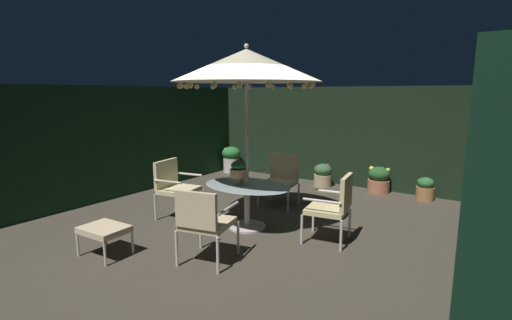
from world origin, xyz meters
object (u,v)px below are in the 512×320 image
patio_dining_table (247,195)px  potted_plant_back_left (281,169)px  potted_plant_front_corner (425,189)px  patio_chair_southeast (334,204)px  potted_plant_back_right (323,175)px  patio_chair_north (281,177)px  patio_chair_northeast (174,184)px  potted_plant_right_far (379,179)px  ottoman_footrest (104,230)px  potted_plant_right_near (231,158)px  patio_chair_east (204,219)px  centerpiece_planter (239,170)px  patio_umbrella (246,66)px

patio_dining_table → potted_plant_back_left: (-1.19, 3.07, -0.25)m
potted_plant_front_corner → patio_dining_table: bearing=-121.9°
patio_chair_southeast → potted_plant_back_right: (-1.51, 2.96, -0.30)m
patio_chair_north → potted_plant_back_right: (0.05, 1.80, -0.29)m
patio_chair_northeast → potted_plant_right_far: size_ratio=1.75×
ottoman_footrest → potted_plant_right_near: size_ratio=0.88×
patio_chair_southeast → potted_plant_right_far: bearing=95.3°
patio_chair_north → potted_plant_back_left: patio_chair_north is taller
patio_dining_table → potted_plant_front_corner: 3.84m
ottoman_footrest → potted_plant_right_far: bearing=69.1°
patio_chair_northeast → patio_chair_southeast: size_ratio=0.99×
patio_dining_table → patio_chair_southeast: bearing=8.8°
patio_chair_east → potted_plant_back_right: (-0.46, 4.51, -0.31)m
potted_plant_back_left → potted_plant_right_far: bearing=7.1°
ottoman_footrest → potted_plant_right_far: (2.00, 5.25, -0.06)m
patio_chair_north → potted_plant_back_left: bearing=120.4°
centerpiece_planter → patio_chair_southeast: size_ratio=0.40×
centerpiece_planter → patio_chair_northeast: size_ratio=0.41×
patio_chair_southeast → potted_plant_right_near: size_ratio=1.43×
centerpiece_planter → patio_chair_north: (-0.07, 1.41, -0.38)m
potted_plant_back_left → patio_umbrella: bearing=-68.8°
patio_dining_table → patio_umbrella: patio_umbrella is taller
potted_plant_back_left → centerpiece_planter: bearing=-71.1°
patio_dining_table → patio_chair_southeast: 1.38m
patio_umbrella → potted_plant_right_far: patio_umbrella is taller
patio_chair_north → potted_plant_front_corner: (2.21, 1.88, -0.32)m
patio_chair_north → patio_chair_southeast: size_ratio=0.98×
patio_umbrella → centerpiece_planter: 1.59m
patio_umbrella → ottoman_footrest: 3.03m
centerpiece_planter → patio_chair_southeast: bearing=9.6°
ottoman_footrest → potted_plant_back_right: 5.13m
patio_chair_northeast → potted_plant_back_right: 3.64m
patio_dining_table → patio_chair_northeast: size_ratio=1.48×
patio_dining_table → potted_plant_back_left: bearing=111.2°
patio_chair_northeast → ottoman_footrest: 1.72m
patio_dining_table → potted_plant_back_right: (-0.14, 3.17, -0.28)m
patio_chair_north → patio_chair_east: 2.76m
potted_plant_back_left → patio_chair_east: bearing=-71.2°
centerpiece_planter → potted_plant_back_right: 3.28m
ottoman_footrest → patio_chair_north: bearing=77.3°
centerpiece_planter → patio_chair_northeast: (-1.23, -0.21, -0.35)m
potted_plant_right_far → patio_chair_north: bearing=-122.6°
potted_plant_back_right → patio_chair_northeast: bearing=-109.5°
potted_plant_right_far → centerpiece_planter: bearing=-109.5°
patio_chair_northeast → ottoman_footrest: size_ratio=1.61×
patio_dining_table → potted_plant_right_near: patio_dining_table is taller
patio_dining_table → ottoman_footrest: (-0.93, -1.90, -0.20)m
patio_chair_north → patio_chair_southeast: 1.94m
potted_plant_right_far → potted_plant_back_right: (-1.22, -0.18, -0.02)m
patio_chair_north → potted_plant_right_near: size_ratio=1.40×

